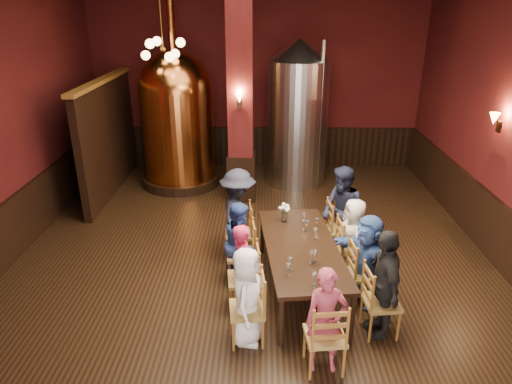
{
  "coord_description": "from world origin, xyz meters",
  "views": [
    {
      "loc": [
        0.16,
        -6.32,
        3.96
      ],
      "look_at": [
        0.05,
        0.2,
        1.22
      ],
      "focal_mm": 32.0,
      "sensor_mm": 36.0,
      "label": 1
    }
  ],
  "objects_px": {
    "copper_kettle": "(178,118)",
    "steel_vessel": "(298,114)",
    "person_1": "(243,267)",
    "person_2": "(241,243)",
    "rose_vase": "(285,210)",
    "dining_table": "(301,249)",
    "person_0": "(247,297)"
  },
  "relations": [
    {
      "from": "dining_table",
      "to": "rose_vase",
      "type": "xyz_separation_m",
      "value": [
        -0.21,
        0.77,
        0.26
      ]
    },
    {
      "from": "dining_table",
      "to": "person_2",
      "type": "height_order",
      "value": "person_2"
    },
    {
      "from": "rose_vase",
      "to": "copper_kettle",
      "type": "bearing_deg",
      "value": 122.56
    },
    {
      "from": "person_0",
      "to": "person_2",
      "type": "height_order",
      "value": "person_2"
    },
    {
      "from": "person_1",
      "to": "copper_kettle",
      "type": "distance_m",
      "value": 5.07
    },
    {
      "from": "steel_vessel",
      "to": "person_2",
      "type": "bearing_deg",
      "value": -104.75
    },
    {
      "from": "rose_vase",
      "to": "person_2",
      "type": "bearing_deg",
      "value": -141.77
    },
    {
      "from": "rose_vase",
      "to": "person_1",
      "type": "bearing_deg",
      "value": -116.86
    },
    {
      "from": "rose_vase",
      "to": "person_0",
      "type": "bearing_deg",
      "value": -105.98
    },
    {
      "from": "person_1",
      "to": "person_2",
      "type": "xyz_separation_m",
      "value": [
        -0.07,
        0.66,
        0.01
      ]
    },
    {
      "from": "person_2",
      "to": "rose_vase",
      "type": "relative_size",
      "value": 4.25
    },
    {
      "from": "person_0",
      "to": "rose_vase",
      "type": "xyz_separation_m",
      "value": [
        0.53,
        1.85,
        0.3
      ]
    },
    {
      "from": "person_2",
      "to": "dining_table",
      "type": "bearing_deg",
      "value": -94.52
    },
    {
      "from": "copper_kettle",
      "to": "steel_vessel",
      "type": "xyz_separation_m",
      "value": [
        2.69,
        0.13,
        0.07
      ]
    },
    {
      "from": "dining_table",
      "to": "steel_vessel",
      "type": "height_order",
      "value": "steel_vessel"
    },
    {
      "from": "dining_table",
      "to": "person_2",
      "type": "bearing_deg",
      "value": 158.78
    },
    {
      "from": "person_1",
      "to": "person_2",
      "type": "distance_m",
      "value": 0.66
    },
    {
      "from": "person_1",
      "to": "copper_kettle",
      "type": "height_order",
      "value": "copper_kettle"
    },
    {
      "from": "person_0",
      "to": "person_1",
      "type": "distance_m",
      "value": 0.67
    },
    {
      "from": "person_2",
      "to": "steel_vessel",
      "type": "xyz_separation_m",
      "value": [
        1.1,
        4.18,
        0.97
      ]
    },
    {
      "from": "dining_table",
      "to": "steel_vessel",
      "type": "bearing_deg",
      "value": 81.2
    },
    {
      "from": "person_2",
      "to": "rose_vase",
      "type": "distance_m",
      "value": 0.9
    },
    {
      "from": "person_1",
      "to": "person_2",
      "type": "height_order",
      "value": "person_2"
    },
    {
      "from": "dining_table",
      "to": "steel_vessel",
      "type": "distance_m",
      "value": 4.53
    },
    {
      "from": "dining_table",
      "to": "steel_vessel",
      "type": "xyz_separation_m",
      "value": [
        0.22,
        4.42,
        0.93
      ]
    },
    {
      "from": "person_0",
      "to": "person_2",
      "type": "bearing_deg",
      "value": 16.09
    },
    {
      "from": "person_0",
      "to": "rose_vase",
      "type": "relative_size",
      "value": 4.24
    },
    {
      "from": "person_1",
      "to": "steel_vessel",
      "type": "bearing_deg",
      "value": -32.96
    },
    {
      "from": "person_0",
      "to": "copper_kettle",
      "type": "height_order",
      "value": "copper_kettle"
    },
    {
      "from": "steel_vessel",
      "to": "copper_kettle",
      "type": "bearing_deg",
      "value": -177.18
    },
    {
      "from": "person_2",
      "to": "copper_kettle",
      "type": "relative_size",
      "value": 0.3
    },
    {
      "from": "person_1",
      "to": "steel_vessel",
      "type": "height_order",
      "value": "steel_vessel"
    }
  ]
}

